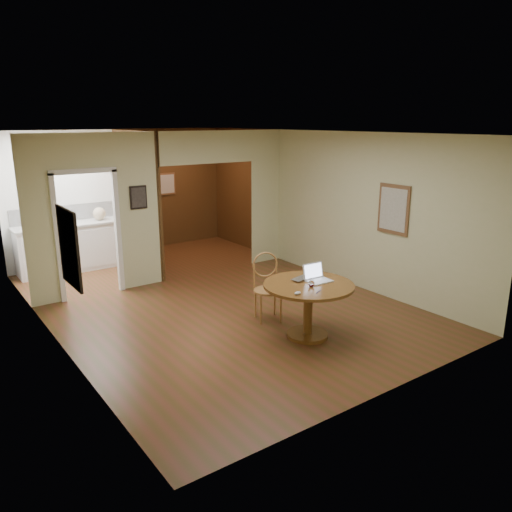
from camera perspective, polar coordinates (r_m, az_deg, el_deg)
floor at (r=7.46m, az=-0.71°, el=-7.49°), size 5.00×5.00×0.00m
room_shell at (r=9.53m, az=-13.90°, el=5.19°), size 5.20×7.50×5.00m
dining_table at (r=6.80m, az=6.00°, el=-4.76°), size 1.22×1.22×0.76m
chair at (r=7.40m, az=1.25°, el=-3.06°), size 0.55×0.55×1.01m
open_laptop at (r=6.87m, az=6.92°, el=-2.30°), size 0.34×0.30×0.23m
closed_laptop at (r=6.88m, az=5.64°, el=-2.64°), size 0.40×0.31×0.03m
mouse at (r=6.31m, az=4.77°, el=-4.24°), size 0.10×0.06×0.04m
wine_glass at (r=6.61m, az=6.35°, el=-3.15°), size 0.08×0.08×0.09m
pen at (r=6.44m, az=7.15°, el=-4.07°), size 0.12×0.06×0.01m
kitchen_cabinet at (r=10.45m, az=-20.38°, el=0.97°), size 2.06×0.60×0.94m
grocery_bag at (r=10.50m, az=-17.47°, el=4.63°), size 0.29×0.26×0.26m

